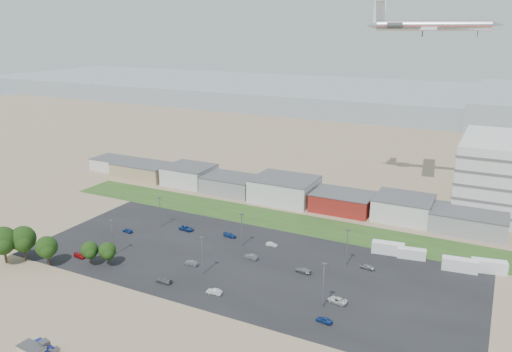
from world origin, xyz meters
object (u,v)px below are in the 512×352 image
Objects in this scene: parked_car_6 at (230,235)px; parked_car_13 at (214,291)px; parked_car_0 at (337,300)px; parked_car_5 at (128,230)px; tree_far_left at (3,243)px; parked_car_3 at (164,280)px; parked_car_11 at (272,244)px; parked_car_12 at (303,270)px; parked_car_4 at (192,263)px; parked_car_7 at (251,257)px; telehandler at (43,347)px; airliner at (433,25)px; parked_car_9 at (186,228)px; parked_car_2 at (324,320)px; box_trailer_a at (388,248)px; parked_car_8 at (368,267)px; parked_car_10 at (80,256)px.

parked_car_13 is at bearing -149.94° from parked_car_6.
parked_car_0 is 70.76m from parked_car_5.
tree_far_left is 2.74× the size of parked_car_3.
parked_car_12 is (14.01, -10.92, 0.09)m from parked_car_11.
parked_car_7 is (12.31, 10.37, 0.04)m from parked_car_4.
telehandler is 0.68× the size of tree_far_left.
parked_car_4 is at bearing -173.14° from parked_car_6.
parked_car_11 is (-26.35, 20.94, -0.10)m from parked_car_0.
airliner is 9.57× the size of parked_car_9.
parked_car_5 reaches higher than parked_car_11.
parked_car_3 is (-43.39, -97.87, -60.19)m from airliner.
parked_car_7 is 10.00m from parked_car_11.
parked_car_13 is (13.87, 0.95, 0.02)m from parked_car_3.
tree_far_left is at bearing -17.58° from parked_car_5.
parked_car_12 is (27.84, 9.33, 0.02)m from parked_car_4.
parked_car_5 is 31.75m from parked_car_6.
parked_car_6 is at bearing -126.00° from parked_car_7.
parked_car_2 is 0.86× the size of parked_car_3.
box_trailer_a is 38.04m from parked_car_7.
telehandler is 89.25m from box_trailer_a.
tree_far_left reaches higher than parked_car_12.
parked_car_8 is (42.14, -1.73, 0.03)m from parked_car_6.
tree_far_left is at bearing -74.93° from parked_car_2.
parked_car_0 reaches higher than parked_car_2.
telehandler is 59.42m from parked_car_5.
parked_car_5 is (-29.85, 9.45, -0.02)m from parked_car_4.
parked_car_4 is at bearing -132.97° from parked_car_13.
parked_car_11 is (28.48, 1.37, -0.12)m from parked_car_9.
parked_car_3 is 1.13× the size of parked_car_8.
parked_car_0 is at bearing 104.21° from parked_car_3.
airliner is at bearing 81.77° from telehandler.
telehandler reaches higher than box_trailer_a.
parked_car_0 is at bearing 89.23° from parked_car_4.
parked_car_2 is at bearing 85.38° from parked_car_13.
tree_far_left is 3.00× the size of parked_car_10.
parked_car_2 is at bearing -112.44° from parked_car_9.
box_trailer_a is at bearing 113.76° from parked_car_5.
telehandler is 1.99× the size of parked_car_7.
parked_car_12 is at bearing 129.59° from parked_car_8.
parked_car_2 is at bearing 7.93° from tree_far_left.
tree_far_left reaches higher than parked_car_11.
parked_car_0 reaches higher than parked_car_11.
box_trailer_a is 2.05× the size of parked_car_3.
parked_car_3 is (-40.95, -1.40, -0.01)m from parked_car_2.
parked_car_13 is at bearing -114.12° from airliner.
airliner is at bearing 161.58° from parked_car_7.
parked_car_12 reaches higher than parked_car_4.
parked_car_0 is 45.48m from parked_car_6.
airliner reaches higher than parked_car_10.
box_trailer_a is at bearing 124.56° from parked_car_4.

